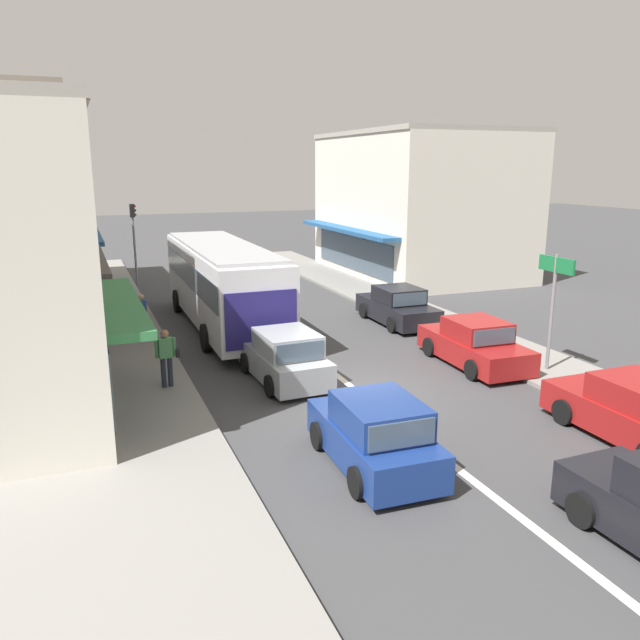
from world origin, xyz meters
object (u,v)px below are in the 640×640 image
object	(u,v)px
hatchback_queue_gap_filler	(285,358)
directional_road_sign	(554,286)
hatchback_behind_bus_near	(375,435)
pedestrian_browsing_midblock	(142,314)
pedestrian_with_handbag_near	(166,354)
parked_sedan_kerb_third	(397,307)
parked_sedan_kerb_second	(475,344)
city_bus	(222,280)
traffic_light_downstreet	(134,230)
parked_sedan_kerb_front	(636,413)

from	to	relation	value
hatchback_queue_gap_filler	directional_road_sign	world-z (taller)	directional_road_sign
hatchback_behind_bus_near	pedestrian_browsing_midblock	size ratio (longest dim) A/B	2.30
pedestrian_browsing_midblock	hatchback_behind_bus_near	bearing A→B (deg)	-73.30
hatchback_queue_gap_filler	pedestrian_with_handbag_near	bearing A→B (deg)	172.88
parked_sedan_kerb_third	pedestrian_browsing_midblock	world-z (taller)	pedestrian_browsing_midblock
pedestrian_with_handbag_near	parked_sedan_kerb_second	bearing A→B (deg)	-6.80
city_bus	traffic_light_downstreet	distance (m)	11.03
parked_sedan_kerb_second	pedestrian_with_handbag_near	xyz separation A→B (m)	(-9.28, 1.11, 0.40)
hatchback_behind_bus_near	directional_road_sign	size ratio (longest dim) A/B	1.04
hatchback_behind_bus_near	pedestrian_browsing_midblock	world-z (taller)	pedestrian_browsing_midblock
city_bus	hatchback_queue_gap_filler	bearing A→B (deg)	-87.86
directional_road_sign	pedestrian_browsing_midblock	bearing A→B (deg)	144.49
parked_sedan_kerb_front	parked_sedan_kerb_second	bearing A→B (deg)	91.03
parked_sedan_kerb_second	parked_sedan_kerb_third	bearing A→B (deg)	86.72
pedestrian_with_handbag_near	parked_sedan_kerb_front	bearing A→B (deg)	-37.13
hatchback_queue_gap_filler	parked_sedan_kerb_front	world-z (taller)	hatchback_queue_gap_filler
hatchback_queue_gap_filler	parked_sedan_kerb_second	distance (m)	6.04
hatchback_behind_bus_near	parked_sedan_kerb_front	bearing A→B (deg)	-9.22
pedestrian_browsing_midblock	pedestrian_with_handbag_near	bearing A→B (deg)	-89.05
parked_sedan_kerb_third	directional_road_sign	bearing A→B (deg)	-79.89
city_bus	parked_sedan_kerb_front	size ratio (longest dim) A/B	2.58
parked_sedan_kerb_second	pedestrian_with_handbag_near	bearing A→B (deg)	173.20
city_bus	parked_sedan_kerb_front	bearing A→B (deg)	-64.70
parked_sedan_kerb_third	directional_road_sign	xyz separation A→B (m)	(1.27, -7.11, 2.01)
city_bus	directional_road_sign	bearing A→B (deg)	-48.74
city_bus	hatchback_behind_bus_near	bearing A→B (deg)	-88.65
city_bus	parked_sedan_kerb_second	world-z (taller)	city_bus
hatchback_behind_bus_near	traffic_light_downstreet	bearing A→B (deg)	96.05
pedestrian_browsing_midblock	traffic_light_downstreet	bearing A→B (deg)	85.45
hatchback_behind_bus_near	pedestrian_browsing_midblock	bearing A→B (deg)	106.70
parked_sedan_kerb_front	traffic_light_downstreet	bearing A→B (deg)	109.40
hatchback_behind_bus_near	pedestrian_with_handbag_near	xyz separation A→B (m)	(-3.32, 6.13, 0.36)
parked_sedan_kerb_second	directional_road_sign	distance (m)	2.97
hatchback_queue_gap_filler	parked_sedan_kerb_second	world-z (taller)	hatchback_queue_gap_filler
parked_sedan_kerb_second	traffic_light_downstreet	xyz separation A→B (m)	(-8.43, 18.22, 2.19)
city_bus	parked_sedan_kerb_third	world-z (taller)	city_bus
hatchback_queue_gap_filler	pedestrian_browsing_midblock	size ratio (longest dim) A/B	2.31
city_bus	hatchback_queue_gap_filler	distance (m)	6.87
parked_sedan_kerb_third	pedestrian_with_handbag_near	world-z (taller)	pedestrian_with_handbag_near
parked_sedan_kerb_second	traffic_light_downstreet	size ratio (longest dim) A/B	1.01
directional_road_sign	pedestrian_browsing_midblock	distance (m)	13.56
city_bus	parked_sedan_kerb_second	distance (m)	9.81
hatchback_behind_bus_near	parked_sedan_kerb_third	size ratio (longest dim) A/B	0.89
directional_road_sign	pedestrian_browsing_midblock	xyz separation A→B (m)	(-10.96, 7.82, -1.61)
hatchback_behind_bus_near	parked_sedan_kerb_second	bearing A→B (deg)	40.08
city_bus	pedestrian_browsing_midblock	bearing A→B (deg)	-160.18
hatchback_behind_bus_near	parked_sedan_kerb_second	xyz separation A→B (m)	(5.96, 5.02, -0.05)
city_bus	hatchback_queue_gap_filler	world-z (taller)	city_bus
hatchback_queue_gap_filler	parked_sedan_kerb_third	size ratio (longest dim) A/B	0.89
hatchback_behind_bus_near	parked_sedan_kerb_second	size ratio (longest dim) A/B	0.88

